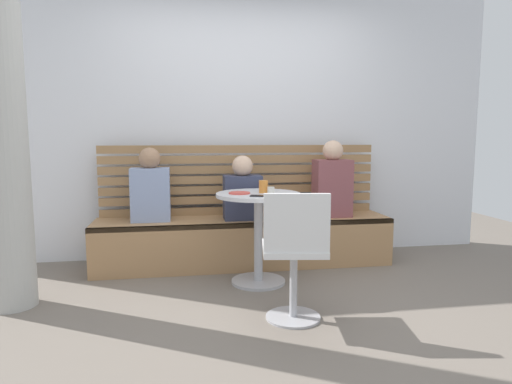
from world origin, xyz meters
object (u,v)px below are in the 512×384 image
person_child_left (243,192)px  plate_small (239,193)px  person_child_middle (150,189)px  white_chair (295,252)px  cup_espresso_small (271,190)px  booth_bench (244,241)px  cup_tumbler_orange (263,187)px  phone_on_table (260,196)px  cafe_table (258,220)px  person_adult (332,183)px

person_child_left → plate_small: bearing=-100.5°
person_child_left → person_child_middle: size_ratio=0.89×
white_chair → person_child_middle: bearing=125.3°
person_child_left → cup_espresso_small: (0.15, -0.56, 0.07)m
person_child_left → booth_bench: bearing=60.9°
booth_bench → cup_tumbler_orange: cup_tumbler_orange is taller
cup_tumbler_orange → phone_on_table: size_ratio=0.71×
cafe_table → person_child_middle: (-0.88, 0.56, 0.21)m
booth_bench → white_chair: 1.37m
person_child_middle → plate_small: person_child_middle is taller
person_child_left → phone_on_table: (0.03, -0.69, 0.05)m
cafe_table → white_chair: size_ratio=0.87×
booth_bench → white_chair: bearing=-84.4°
person_child_left → phone_on_table: size_ratio=4.15×
cup_espresso_small → person_child_left: bearing=104.8°
person_child_middle → phone_on_table: person_child_middle is taller
booth_bench → person_adult: bearing=-1.7°
person_adult → phone_on_table: size_ratio=5.11×
white_chair → person_child_left: (-0.15, 1.31, 0.23)m
white_chair → person_child_middle: size_ratio=1.30×
cafe_table → cup_espresso_small: size_ratio=13.21×
booth_bench → person_child_left: (-0.02, -0.04, 0.47)m
booth_bench → cup_espresso_small: 0.82m
plate_small → booth_bench: bearing=78.2°
cup_espresso_small → plate_small: (-0.24, 0.05, -0.02)m
person_child_middle → plate_small: (0.72, -0.57, 0.02)m
cup_tumbler_orange → plate_small: bearing=-172.4°
booth_bench → plate_small: bearing=-101.8°
booth_bench → cafe_table: 0.61m
person_adult → cup_espresso_small: size_ratio=12.78×
cup_tumbler_orange → plate_small: (-0.20, -0.03, -0.04)m
person_child_middle → phone_on_table: 1.14m
plate_small → phone_on_table: plate_small is taller
cafe_table → person_child_middle: bearing=147.7°
cafe_table → person_child_middle: person_child_middle is taller
person_adult → cup_espresso_small: (-0.70, -0.57, 0.01)m
cup_espresso_small → cup_tumbler_orange: 0.09m
person_child_middle → cup_espresso_small: size_ratio=11.68×
plate_small → phone_on_table: 0.22m
person_adult → cup_espresso_small: 0.91m
booth_bench → cafe_table: (0.04, -0.53, 0.30)m
person_child_left → cup_espresso_small: 0.59m
person_child_middle → phone_on_table: size_ratio=4.67×
person_child_middle → person_adult: bearing=-1.6°
white_chair → plate_small: size_ratio=5.00×
person_adult → cup_espresso_small: person_adult is taller
person_child_left → plate_small: (-0.10, -0.51, 0.05)m
cafe_table → person_child_left: bearing=96.8°
person_child_left → phone_on_table: bearing=-87.1°
person_child_middle → white_chair: bearing=-54.7°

